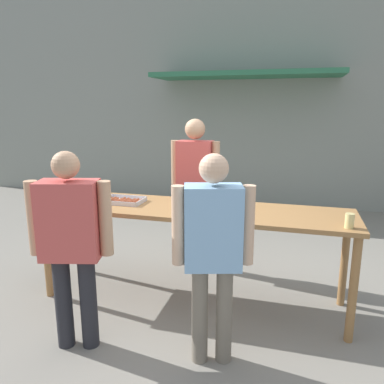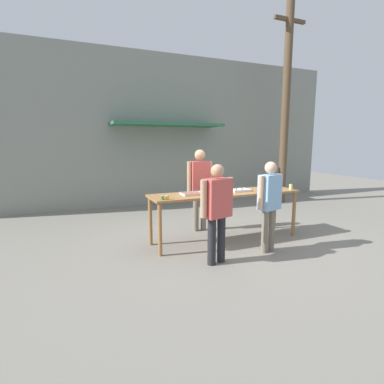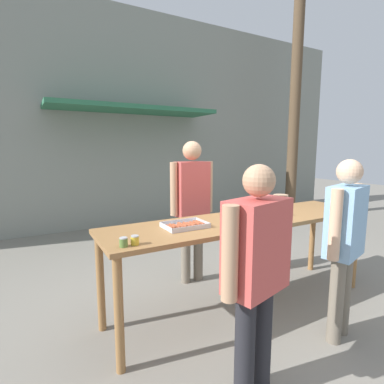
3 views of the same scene
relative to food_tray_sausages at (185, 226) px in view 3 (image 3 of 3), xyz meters
name	(u,v)px [view 3 (image 3 of 3)]	position (x,y,z in m)	size (l,w,h in m)	color
ground_plane	(244,305)	(0.70, -0.01, -0.96)	(24.00, 24.00, 0.00)	gray
building_facade_back	(126,119)	(0.70, 3.97, 1.29)	(12.00, 1.11, 4.50)	gray
serving_table	(246,228)	(0.70, -0.01, -0.12)	(2.95, 0.73, 0.95)	olive
food_tray_sausages	(185,226)	(0.00, 0.00, 0.00)	(0.39, 0.27, 0.04)	silver
food_tray_buns	(268,213)	(1.01, 0.00, 0.00)	(0.38, 0.29, 0.06)	silver
condiment_jar_mustard	(124,242)	(-0.64, -0.26, 0.02)	(0.06, 0.06, 0.07)	#567A38
condiment_jar_ketchup	(135,240)	(-0.56, -0.26, 0.02)	(0.06, 0.06, 0.07)	gold
beer_cup	(351,205)	(2.04, -0.26, 0.04)	(0.07, 0.07, 0.12)	#DBC67A
person_server_behind_table	(192,199)	(0.52, 0.79, 0.08)	(0.57, 0.23, 1.74)	#756B5B
person_customer_holding_hotdog	(256,265)	(0.02, -0.94, -0.04)	(0.62, 0.34, 1.57)	#232328
person_customer_with_cup	(345,235)	(1.08, -0.83, -0.03)	(0.56, 0.32, 1.57)	#756B5B
utility_pole	(296,81)	(4.26, 2.67, 2.20)	(1.10, 0.24, 6.19)	brown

